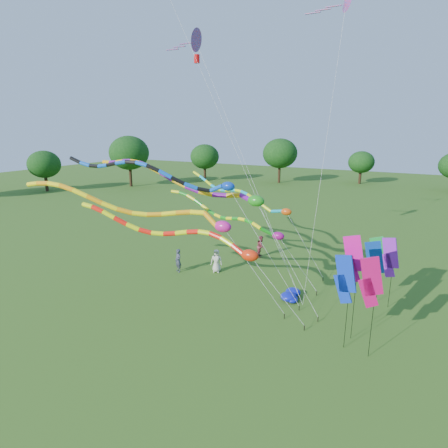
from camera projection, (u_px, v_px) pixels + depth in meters
The scene contains 20 objects.
ground at pixel (235, 330), 20.00m from camera, with size 160.00×160.00×0.00m, color #295717.
tree_ring at pixel (117, 253), 15.56m from camera, with size 116.09×115.74×9.31m.
tube_kite_red at pixel (187, 236), 21.46m from camera, with size 13.57×2.07×6.50m.
tube_kite_orange at pixel (147, 209), 21.70m from camera, with size 15.37×4.03×7.93m.
tube_kite_purple at pixel (188, 182), 23.55m from camera, with size 16.71×1.57×9.00m.
tube_kite_blue at pixel (164, 175), 21.91m from camera, with size 14.18×3.32×9.21m.
tube_kite_cyan at pixel (245, 196), 30.09m from camera, with size 13.30×4.59×6.99m.
tube_kite_green at pixel (235, 218), 27.19m from camera, with size 12.77×2.69×6.03m.
delta_kite_high_a at pixel (195, 41), 23.09m from camera, with size 10.32×2.07×17.43m.
delta_kite_high_c at pixel (346, 1), 20.23m from camera, with size 3.00×3.81×17.74m.
banner_pole_blue_b at pixel (374, 263), 20.20m from camera, with size 1.16×0.28×4.66m.
banner_pole_green at pixel (377, 256), 22.51m from camera, with size 1.11×0.50×4.22m.
banner_pole_magenta_a at pixel (353, 260), 18.19m from camera, with size 1.16×0.23×5.53m.
banner_pole_blue_a at pixel (345, 279), 17.66m from camera, with size 1.15×0.32×4.80m.
banner_pole_magenta_b at pixel (371, 283), 16.77m from camera, with size 1.12×0.47×5.01m.
banner_pole_violet at pixel (389, 258), 21.92m from camera, with size 1.12×0.46×4.34m.
blue_nylon_heap at pixel (287, 297), 23.30m from camera, with size 1.52×1.08×0.58m.
person_a at pixel (216, 261), 27.74m from camera, with size 0.85×0.55×1.73m, color beige.
person_b at pixel (178, 261), 27.77m from camera, with size 0.64×0.42×1.75m, color #383B4E.
person_c at pixel (261, 246), 30.96m from camera, with size 0.88×0.69×1.81m, color brown.
Camera 1 is at (8.02, -16.02, 10.56)m, focal length 30.00 mm.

